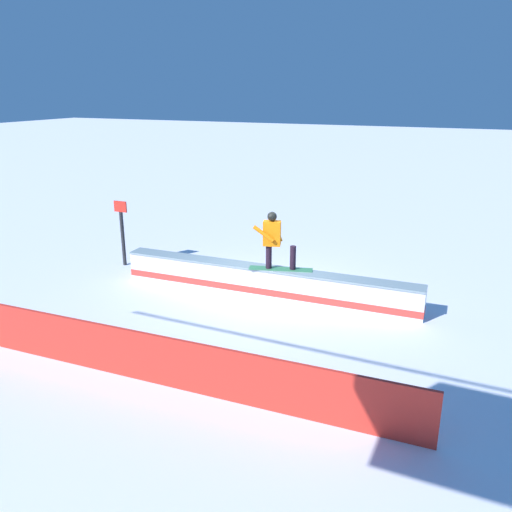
% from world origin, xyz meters
% --- Properties ---
extents(ground_plane, '(120.00, 120.00, 0.00)m').
position_xyz_m(ground_plane, '(0.00, 0.00, 0.00)').
color(ground_plane, white).
extents(grind_box, '(7.42, 0.67, 0.72)m').
position_xyz_m(grind_box, '(0.00, 0.00, 0.33)').
color(grind_box, white).
rests_on(grind_box, ground_plane).
extents(snowboarder, '(1.52, 0.71, 1.38)m').
position_xyz_m(snowboarder, '(-0.24, 0.03, 1.46)').
color(snowboarder, '#378055').
rests_on(snowboarder, grind_box).
extents(safety_fence, '(8.74, 0.28, 0.91)m').
position_xyz_m(safety_fence, '(0.00, 4.37, 0.45)').
color(safety_fence, red).
rests_on(safety_fence, ground_plane).
extents(trail_marker, '(0.40, 0.10, 1.84)m').
position_xyz_m(trail_marker, '(4.53, -0.51, 0.99)').
color(trail_marker, '#262628').
rests_on(trail_marker, ground_plane).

